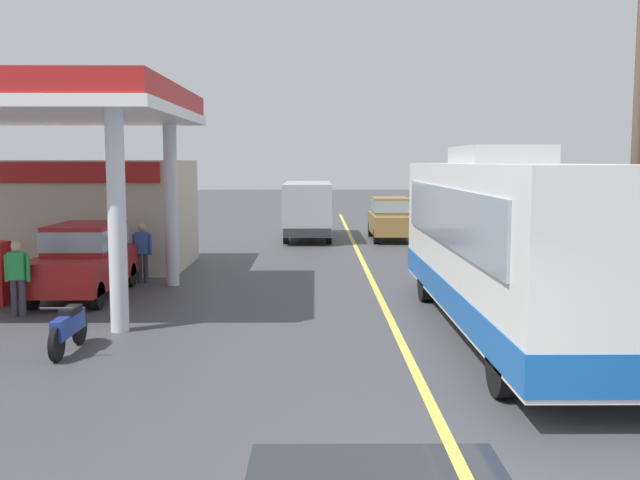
% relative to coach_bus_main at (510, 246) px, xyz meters
% --- Properties ---
extents(ground, '(120.00, 120.00, 0.00)m').
position_rel_coach_bus_main_xyz_m(ground, '(-2.18, 12.30, -1.72)').
color(ground, '#424247').
extents(lane_divider_stripe, '(0.16, 50.00, 0.01)m').
position_rel_coach_bus_main_xyz_m(lane_divider_stripe, '(-2.18, 7.30, -1.72)').
color(lane_divider_stripe, '#D8CC4C').
rests_on(lane_divider_stripe, ground).
extents(coach_bus_main, '(2.60, 11.04, 3.69)m').
position_rel_coach_bus_main_xyz_m(coach_bus_main, '(0.00, 0.00, 0.00)').
color(coach_bus_main, white).
rests_on(coach_bus_main, ground).
extents(gas_station_roadside, '(9.10, 11.95, 5.10)m').
position_rel_coach_bus_main_xyz_m(gas_station_roadside, '(-11.38, 7.10, 0.91)').
color(gas_station_roadside, '#B21E1E').
rests_on(gas_station_roadside, ground).
extents(car_at_pump, '(1.70, 4.20, 1.82)m').
position_rel_coach_bus_main_xyz_m(car_at_pump, '(-9.54, 3.97, -0.71)').
color(car_at_pump, maroon).
rests_on(car_at_pump, ground).
extents(minibus_opposing_lane, '(2.04, 6.13, 2.44)m').
position_rel_coach_bus_main_xyz_m(minibus_opposing_lane, '(-4.10, 17.64, -0.25)').
color(minibus_opposing_lane, '#A5A5AD').
rests_on(minibus_opposing_lane, ground).
extents(motorcycle_parked_forecourt, '(0.55, 1.80, 0.92)m').
position_rel_coach_bus_main_xyz_m(motorcycle_parked_forecourt, '(-8.17, -1.36, -1.28)').
color(motorcycle_parked_forecourt, black).
rests_on(motorcycle_parked_forecourt, ground).
extents(pedestrian_near_pump, '(0.55, 0.22, 1.66)m').
position_rel_coach_bus_main_xyz_m(pedestrian_near_pump, '(-8.59, 6.00, -0.79)').
color(pedestrian_near_pump, '#33333F').
rests_on(pedestrian_near_pump, ground).
extents(pedestrian_by_shop, '(0.55, 0.22, 1.66)m').
position_rel_coach_bus_main_xyz_m(pedestrian_by_shop, '(-10.25, 1.58, -0.79)').
color(pedestrian_by_shop, '#33333F').
rests_on(pedestrian_by_shop, ground).
extents(car_trailing_behind_bus, '(1.70, 4.20, 1.82)m').
position_rel_coach_bus_main_xyz_m(car_trailing_behind_bus, '(-0.53, 17.12, -0.71)').
color(car_trailing_behind_bus, olive).
rests_on(car_trailing_behind_bus, ground).
extents(utility_pole_roadside, '(1.80, 0.24, 8.42)m').
position_rel_coach_bus_main_xyz_m(utility_pole_roadside, '(3.45, 2.39, 2.67)').
color(utility_pole_roadside, brown).
rests_on(utility_pole_roadside, ground).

